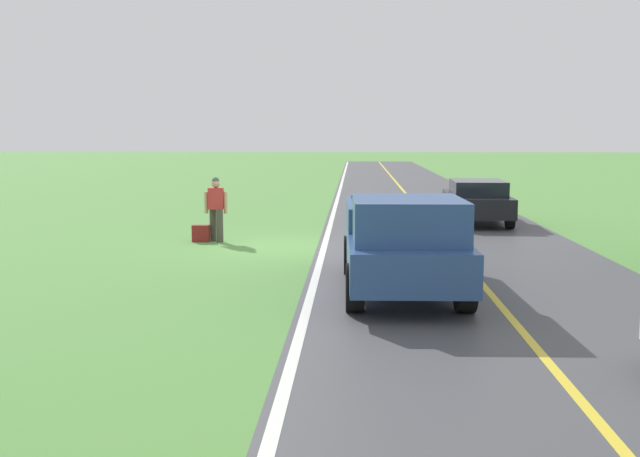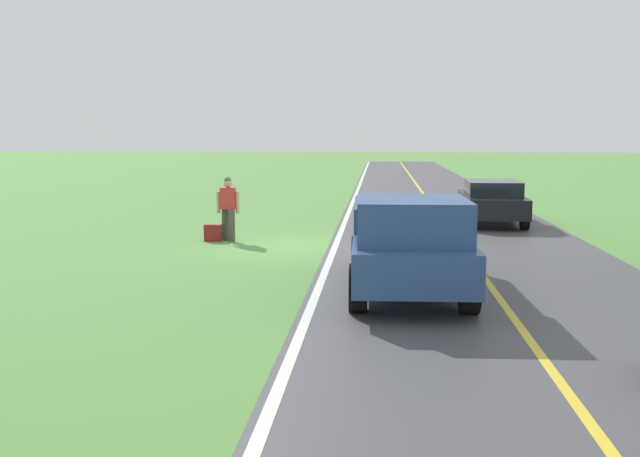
# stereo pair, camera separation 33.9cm
# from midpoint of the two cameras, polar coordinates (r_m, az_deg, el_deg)

# --- Properties ---
(ground_plane) EXTENTS (200.00, 200.00, 0.00)m
(ground_plane) POSITION_cam_midpoint_polar(r_m,az_deg,el_deg) (19.18, -4.03, -1.39)
(ground_plane) COLOR #568E42
(road_surface) EXTENTS (6.90, 120.00, 0.00)m
(road_surface) POSITION_cam_midpoint_polar(r_m,az_deg,el_deg) (19.19, 9.62, -1.47)
(road_surface) COLOR #47474C
(road_surface) RESTS_ON ground
(lane_edge_line) EXTENTS (0.16, 117.60, 0.00)m
(lane_edge_line) POSITION_cam_midpoint_polar(r_m,az_deg,el_deg) (19.07, -0.19, -1.41)
(lane_edge_line) COLOR silver
(lane_edge_line) RESTS_ON ground
(lane_centre_line) EXTENTS (0.14, 117.60, 0.00)m
(lane_centre_line) POSITION_cam_midpoint_polar(r_m,az_deg,el_deg) (19.19, 9.62, -1.46)
(lane_centre_line) COLOR gold
(lane_centre_line) RESTS_ON ground
(hitchhiker_walking) EXTENTS (0.62, 0.51, 1.75)m
(hitchhiker_walking) POSITION_cam_midpoint_polar(r_m,az_deg,el_deg) (20.15, -8.50, 1.77)
(hitchhiker_walking) COLOR #4C473D
(hitchhiker_walking) RESTS_ON ground
(suitcase_carried) EXTENTS (0.47, 0.22, 0.45)m
(suitcase_carried) POSITION_cam_midpoint_polar(r_m,az_deg,el_deg) (20.22, -9.67, -0.38)
(suitcase_carried) COLOR maroon
(suitcase_carried) RESTS_ON ground
(pickup_truck_passing) EXTENTS (2.20, 5.45, 1.82)m
(pickup_truck_passing) POSITION_cam_midpoint_polar(r_m,az_deg,el_deg) (13.46, 5.70, -0.97)
(pickup_truck_passing) COLOR #2D4C84
(pickup_truck_passing) RESTS_ON ground
(sedan_near_oncoming) EXTENTS (2.04, 4.46, 1.41)m
(sedan_near_oncoming) POSITION_cam_midpoint_polar(r_m,az_deg,el_deg) (24.57, 11.63, 2.16)
(sedan_near_oncoming) COLOR black
(sedan_near_oncoming) RESTS_ON ground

